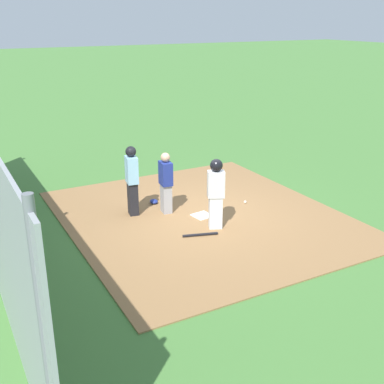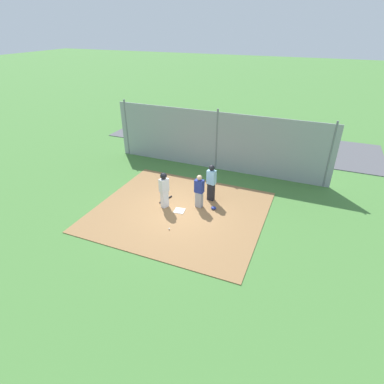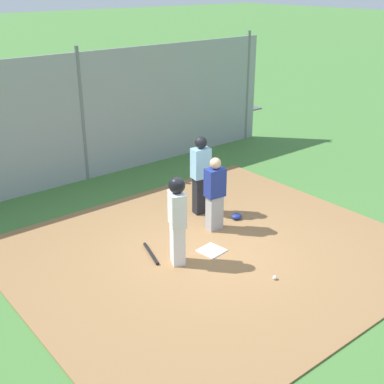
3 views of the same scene
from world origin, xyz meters
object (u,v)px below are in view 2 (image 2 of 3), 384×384
umpire (211,182)px  parked_car_dark (207,128)px  runner (164,188)px  baseball (169,229)px  home_plate (179,211)px  catcher_mask (214,208)px  parked_car_green (283,139)px  baseball_bat (166,199)px  parked_car_white (245,133)px  catcher (199,191)px

umpire → parked_car_dark: umpire is taller
runner → baseball: 2.00m
home_plate → runner: bearing=-5.8°
umpire → catcher_mask: size_ratio=7.27×
catcher_mask → baseball: bearing=62.1°
home_plate → parked_car_green: parked_car_green is taller
home_plate → baseball: bearing=98.1°
home_plate → baseball_bat: (0.98, -0.61, 0.02)m
baseball_bat → baseball: size_ratio=10.93×
home_plate → catcher_mask: catcher_mask is taller
parked_car_green → parked_car_dark: size_ratio=1.01×
umpire → runner: 2.17m
runner → parked_car_dark: size_ratio=0.38×
home_plate → runner: size_ratio=0.26×
catcher_mask → parked_car_white: parked_car_white is taller
catcher → runner: 1.53m
catcher → catcher_mask: bearing=99.7°
catcher_mask → parked_car_white: (0.92, -9.09, 0.52)m
umpire → baseball_bat: bearing=-57.3°
umpire → home_plate: bearing=-23.8°
home_plate → catcher_mask: (-1.33, -0.71, 0.05)m
runner → home_plate: bearing=17.7°
home_plate → parked_car_white: (-0.41, -9.80, 0.57)m
baseball_bat → catcher_mask: bearing=-70.1°
catcher → home_plate: bearing=-38.0°
catcher_mask → parked_car_green: 9.07m
baseball_bat → baseball: bearing=-132.5°
parked_car_white → parked_car_dark: bearing=5.9°
umpire → baseball: size_ratio=23.58×
baseball → home_plate: bearing=-81.9°
parked_car_dark → runner: bearing=106.5°
runner → parked_car_dark: 9.88m
home_plate → baseball_bat: size_ratio=0.54×
runner → baseball_bat: size_ratio=2.06×
catcher_mask → runner: bearing=16.9°
catcher → baseball: catcher is taller
home_plate → parked_car_white: 9.82m
catcher → baseball_bat: (1.63, 0.06, -0.77)m
catcher → baseball: size_ratio=20.93×
runner → parked_car_green: (-3.75, -9.54, -0.37)m
parked_car_green → parked_car_dark: (5.36, -0.20, 0.00)m
catcher_mask → parked_car_white: 9.15m
catcher_mask → baseball: 2.42m
catcher → baseball_bat: catcher is taller
catcher → umpire: bearing=166.6°
catcher → catcher_mask: 1.00m
catcher_mask → parked_car_white: bearing=-84.2°
baseball_bat → parked_car_white: 9.31m
baseball_bat → umpire: bearing=-48.9°
runner → baseball_bat: bearing=136.7°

